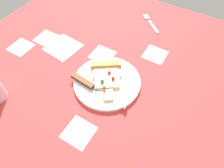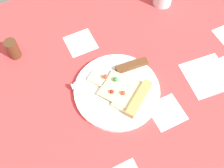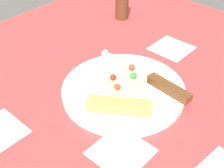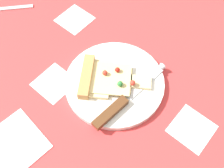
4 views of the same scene
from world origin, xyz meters
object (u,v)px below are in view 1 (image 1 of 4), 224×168
(fork, at_px, (150,22))
(plate, at_px, (107,82))
(pizza_slice, at_px, (107,74))
(napkin, at_px, (63,47))
(knife, at_px, (92,87))

(fork, bearing_deg, plate, -136.29)
(pizza_slice, relative_size, napkin, 1.44)
(fork, height_order, napkin, fork)
(fork, xyz_separation_m, napkin, (-0.36, 0.26, -0.00))
(pizza_slice, bearing_deg, napkin, -45.60)
(plate, distance_m, knife, 0.06)
(napkin, bearing_deg, fork, -35.71)
(pizza_slice, xyz_separation_m, napkin, (0.05, 0.26, -0.02))
(knife, distance_m, napkin, 0.27)
(fork, relative_size, napkin, 0.97)
(pizza_slice, bearing_deg, fork, -124.63)
(napkin, bearing_deg, pizza_slice, -101.10)
(plate, relative_size, napkin, 1.93)
(plate, xyz_separation_m, pizza_slice, (0.02, 0.01, 0.02))
(plate, bearing_deg, knife, 151.92)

